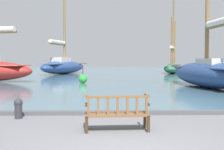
{
  "coord_description": "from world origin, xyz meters",
  "views": [
    {
      "loc": [
        -0.33,
        -5.33,
        1.77
      ],
      "look_at": [
        -0.03,
        10.0,
        1.0
      ],
      "focal_mm": 45.0,
      "sensor_mm": 36.0,
      "label": 1
    }
  ],
  "objects_px": {
    "mooring_bollard": "(18,107)",
    "channel_buoy": "(83,79)",
    "sailboat_distant_harbor": "(173,67)",
    "sailboat_far_starboard": "(208,72)",
    "park_bench": "(117,112)",
    "sailboat_far_port": "(64,66)"
  },
  "relations": [
    {
      "from": "sailboat_far_starboard",
      "to": "mooring_bollard",
      "type": "bearing_deg",
      "value": -134.92
    },
    {
      "from": "sailboat_distant_harbor",
      "to": "sailboat_far_starboard",
      "type": "relative_size",
      "value": 0.89
    },
    {
      "from": "channel_buoy",
      "to": "sailboat_distant_harbor",
      "type": "bearing_deg",
      "value": 57.33
    },
    {
      "from": "sailboat_far_port",
      "to": "mooring_bollard",
      "type": "relative_size",
      "value": 21.51
    },
    {
      "from": "sailboat_distant_harbor",
      "to": "channel_buoy",
      "type": "bearing_deg",
      "value": -122.67
    },
    {
      "from": "mooring_bollard",
      "to": "channel_buoy",
      "type": "bearing_deg",
      "value": 85.93
    },
    {
      "from": "park_bench",
      "to": "sailboat_far_port",
      "type": "height_order",
      "value": "sailboat_far_port"
    },
    {
      "from": "sailboat_distant_harbor",
      "to": "sailboat_far_port",
      "type": "bearing_deg",
      "value": -174.0
    },
    {
      "from": "sailboat_far_port",
      "to": "sailboat_far_starboard",
      "type": "height_order",
      "value": "sailboat_far_port"
    },
    {
      "from": "sailboat_distant_harbor",
      "to": "mooring_bollard",
      "type": "relative_size",
      "value": 16.26
    },
    {
      "from": "sailboat_distant_harbor",
      "to": "mooring_bollard",
      "type": "distance_m",
      "value": 32.03
    },
    {
      "from": "sailboat_far_port",
      "to": "mooring_bollard",
      "type": "height_order",
      "value": "sailboat_far_port"
    },
    {
      "from": "sailboat_far_port",
      "to": "channel_buoy",
      "type": "height_order",
      "value": "sailboat_far_port"
    },
    {
      "from": "sailboat_distant_harbor",
      "to": "mooring_bollard",
      "type": "bearing_deg",
      "value": -111.68
    },
    {
      "from": "park_bench",
      "to": "sailboat_distant_harbor",
      "type": "height_order",
      "value": "sailboat_distant_harbor"
    },
    {
      "from": "sailboat_distant_harbor",
      "to": "sailboat_far_starboard",
      "type": "height_order",
      "value": "sailboat_far_starboard"
    },
    {
      "from": "sailboat_far_starboard",
      "to": "park_bench",
      "type": "bearing_deg",
      "value": -120.03
    },
    {
      "from": "sailboat_distant_harbor",
      "to": "channel_buoy",
      "type": "xyz_separation_m",
      "value": [
        -10.93,
        -17.04,
        -0.57
      ]
    },
    {
      "from": "sailboat_distant_harbor",
      "to": "channel_buoy",
      "type": "distance_m",
      "value": 20.25
    },
    {
      "from": "mooring_bollard",
      "to": "sailboat_distant_harbor",
      "type": "bearing_deg",
      "value": 68.32
    },
    {
      "from": "park_bench",
      "to": "mooring_bollard",
      "type": "distance_m",
      "value": 3.38
    },
    {
      "from": "sailboat_far_starboard",
      "to": "channel_buoy",
      "type": "distance_m",
      "value": 9.06
    }
  ]
}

